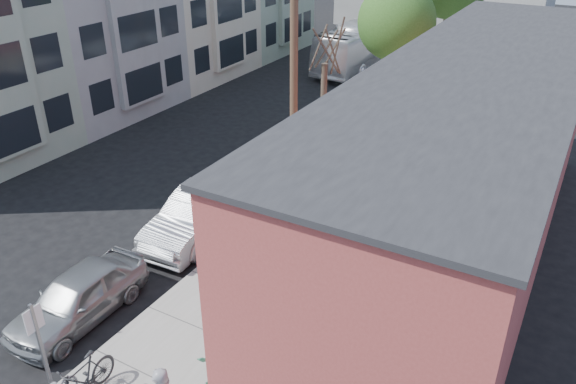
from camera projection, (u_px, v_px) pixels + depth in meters
The scene contains 23 objects.
ground at pixel (144, 257), 18.64m from camera, with size 120.00×120.00×0.00m, color black.
sidewalk at pixel (384, 161), 25.24m from camera, with size 4.50×58.00×0.15m, color #9C9990.
cafe_building at pixel (469, 169), 17.05m from camera, with size 6.60×20.20×6.61m.
apartment_row at pixel (146, 16), 32.47m from camera, with size 6.30×32.00×9.00m.
sign_post at pixel (41, 345), 12.43m from camera, with size 0.07×0.45×2.80m.
parking_meter_near at pixel (210, 240), 17.77m from camera, with size 0.14×0.14×1.24m.
parking_meter_far at pixel (330, 145), 24.52m from camera, with size 0.14×0.14×1.24m.
utility_pole_near at pixel (292, 65), 19.56m from camera, with size 3.57×0.28×10.00m.
utility_pole_far at pixel (429, 1), 31.90m from camera, with size 1.80×0.28×10.00m.
tree_bare at pixel (323, 126), 22.02m from camera, with size 0.24×0.24×4.97m.
tree_leafy_mid at pixel (396, 22), 26.76m from camera, with size 3.73×3.73×7.05m.
patio_chair_a at pixel (283, 332), 14.59m from camera, with size 0.50×0.50×0.88m, color #113F16, non-canonical shape.
patio_chair_b at pixel (271, 350), 14.03m from camera, with size 0.50×0.50×0.88m, color #113F16, non-canonical shape.
patron_green at pixel (212, 353), 13.32m from camera, with size 0.85×0.66×1.74m, color #2D7152.
cyclist at pixel (243, 243), 17.39m from camera, with size 1.25×0.72×1.94m, color maroon.
cyclist_bike at pixel (243, 255), 17.61m from camera, with size 0.66×1.89×0.99m, color black.
parked_bike_a at pixel (83, 380), 12.95m from camera, with size 0.55×1.94×1.17m, color black.
car_0 at pixel (78, 297), 15.66m from camera, with size 1.74×4.32×1.47m, color #919598.
car_1 at pixel (201, 213), 19.53m from camera, with size 1.81×5.20×1.71m, color #B2B6BA.
car_2 at pixel (283, 156), 24.03m from camera, with size 2.18×5.37×1.56m, color black.
car_3 at pixel (339, 117), 28.45m from camera, with size 2.31×5.00×1.39m, color #9C9CA3.
car_4 at pixel (376, 90), 32.42m from camera, with size 1.48×4.26×1.40m, color #ACB0B4.
bus at pixel (366, 44), 39.04m from camera, with size 2.60×11.10×3.09m, color white.
Camera 1 is at (11.75, -11.14, 10.63)m, focal length 35.00 mm.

